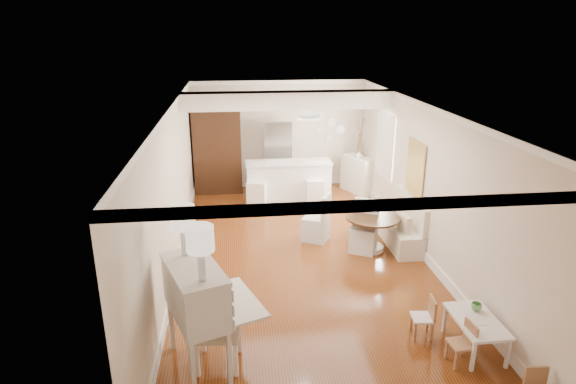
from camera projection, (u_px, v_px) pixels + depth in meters
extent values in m
plane|color=brown|center=(302.00, 260.00, 8.88)|extent=(9.00, 9.00, 0.00)
cube|color=white|center=(304.00, 108.00, 7.97)|extent=(4.50, 9.00, 0.04)
cube|color=beige|center=(279.00, 134.00, 12.65)|extent=(4.50, 0.04, 2.80)
cube|color=beige|center=(376.00, 350.00, 4.20)|extent=(4.50, 0.04, 2.80)
cube|color=beige|center=(172.00, 193.00, 8.18)|extent=(0.04, 9.00, 2.80)
cube|color=beige|center=(426.00, 184.00, 8.67)|extent=(0.04, 9.00, 2.80)
cube|color=white|center=(289.00, 100.00, 10.10)|extent=(4.50, 0.45, 0.36)
cube|color=tan|center=(415.00, 168.00, 9.09)|extent=(0.04, 0.84, 1.04)
cube|color=white|center=(385.00, 145.00, 10.87)|extent=(0.04, 1.10, 1.40)
cylinder|color=#381E11|center=(232.00, 119.00, 12.36)|extent=(0.30, 0.03, 0.30)
cylinder|color=white|center=(308.00, 117.00, 7.52)|extent=(0.36, 0.36, 0.08)
cube|color=silver|center=(197.00, 318.00, 5.88)|extent=(1.43, 1.44, 1.41)
cube|color=white|center=(218.00, 328.00, 5.98)|extent=(0.67, 0.67, 1.05)
cube|color=white|center=(475.00, 334.00, 6.35)|extent=(0.55, 0.92, 0.46)
cube|color=#AF774F|center=(461.00, 343.00, 6.07)|extent=(0.31, 0.31, 0.58)
cube|color=#9F7148|center=(422.00, 317.00, 6.61)|extent=(0.32, 0.32, 0.60)
cube|color=silver|center=(399.00, 221.00, 9.41)|extent=(0.52, 1.60, 0.98)
cylinder|color=#422915|center=(372.00, 233.00, 9.17)|extent=(1.06, 1.06, 0.70)
cube|color=silver|center=(364.00, 227.00, 9.10)|extent=(0.64, 0.64, 0.99)
cube|color=silver|center=(316.00, 217.00, 9.59)|extent=(0.64, 0.63, 0.97)
cube|color=white|center=(288.00, 182.00, 11.64)|extent=(2.05, 0.65, 1.03)
cube|color=white|center=(257.00, 187.00, 11.24)|extent=(0.53, 0.53, 1.08)
cube|color=white|center=(314.00, 184.00, 11.47)|extent=(0.42, 0.42, 1.04)
cube|color=#381E11|center=(217.00, 148.00, 12.26)|extent=(1.20, 0.60, 2.30)
imported|color=silver|center=(291.00, 156.00, 12.52)|extent=(0.75, 0.65, 1.80)
cube|color=white|center=(359.00, 174.00, 12.44)|extent=(0.80, 1.07, 0.93)
imported|color=#6AA963|center=(476.00, 307.00, 6.47)|extent=(0.17, 0.17, 0.11)
imported|color=silver|center=(359.00, 154.00, 12.21)|extent=(0.17, 0.17, 0.16)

